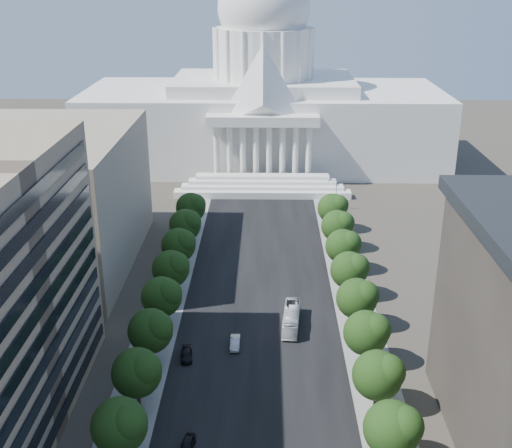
# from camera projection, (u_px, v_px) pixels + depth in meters

# --- Properties ---
(road_asphalt) EXTENTS (30.00, 260.00, 0.01)m
(road_asphalt) POSITION_uv_depth(u_px,v_px,m) (260.00, 283.00, 137.05)
(road_asphalt) COLOR black
(road_asphalt) RESTS_ON ground
(sidewalk_left) EXTENTS (8.00, 260.00, 0.02)m
(sidewalk_left) POSITION_uv_depth(u_px,v_px,m) (171.00, 283.00, 137.36)
(sidewalk_left) COLOR gray
(sidewalk_left) RESTS_ON ground
(sidewalk_right) EXTENTS (8.00, 260.00, 0.02)m
(sidewalk_right) POSITION_uv_depth(u_px,v_px,m) (349.00, 284.00, 136.73)
(sidewalk_right) COLOR gray
(sidewalk_right) RESTS_ON ground
(capitol) EXTENTS (120.00, 56.00, 73.00)m
(capitol) POSITION_uv_depth(u_px,v_px,m) (263.00, 104.00, 217.89)
(capitol) COLOR white
(capitol) RESTS_ON ground
(office_block_left_far) EXTENTS (38.00, 52.00, 30.00)m
(office_block_left_far) POSITION_uv_depth(u_px,v_px,m) (44.00, 200.00, 141.61)
(office_block_left_far) COLOR gray
(office_block_left_far) RESTS_ON ground
(tree_l_c) EXTENTS (7.79, 7.60, 9.97)m
(tree_l_c) POSITION_uv_depth(u_px,v_px,m) (121.00, 425.00, 84.59)
(tree_l_c) COLOR #33261C
(tree_l_c) RESTS_ON ground
(tree_l_d) EXTENTS (7.79, 7.60, 9.97)m
(tree_l_d) POSITION_uv_depth(u_px,v_px,m) (139.00, 372.00, 95.74)
(tree_l_d) COLOR #33261C
(tree_l_d) RESTS_ON ground
(tree_l_e) EXTENTS (7.79, 7.60, 9.97)m
(tree_l_e) POSITION_uv_depth(u_px,v_px,m) (152.00, 330.00, 106.90)
(tree_l_e) COLOR #33261C
(tree_l_e) RESTS_ON ground
(tree_l_f) EXTENTS (7.79, 7.60, 9.97)m
(tree_l_f) POSITION_uv_depth(u_px,v_px,m) (163.00, 296.00, 118.05)
(tree_l_f) COLOR #33261C
(tree_l_f) RESTS_ON ground
(tree_l_g) EXTENTS (7.79, 7.60, 9.97)m
(tree_l_g) POSITION_uv_depth(u_px,v_px,m) (172.00, 268.00, 129.20)
(tree_l_g) COLOR #33261C
(tree_l_g) RESTS_ON ground
(tree_l_h) EXTENTS (7.79, 7.60, 9.97)m
(tree_l_h) POSITION_uv_depth(u_px,v_px,m) (180.00, 244.00, 140.36)
(tree_l_h) COLOR #33261C
(tree_l_h) RESTS_ON ground
(tree_l_i) EXTENTS (7.79, 7.60, 9.97)m
(tree_l_i) POSITION_uv_depth(u_px,v_px,m) (186.00, 224.00, 151.51)
(tree_l_i) COLOR #33261C
(tree_l_i) RESTS_ON ground
(tree_l_j) EXTENTS (7.79, 7.60, 9.97)m
(tree_l_j) POSITION_uv_depth(u_px,v_px,m) (192.00, 207.00, 162.67)
(tree_l_j) COLOR #33261C
(tree_l_j) RESTS_ON ground
(tree_r_c) EXTENTS (7.79, 7.60, 9.97)m
(tree_r_c) POSITION_uv_depth(u_px,v_px,m) (395.00, 428.00, 83.99)
(tree_r_c) COLOR #33261C
(tree_r_c) RESTS_ON ground
(tree_r_d) EXTENTS (7.79, 7.60, 9.97)m
(tree_r_d) POSITION_uv_depth(u_px,v_px,m) (380.00, 374.00, 95.15)
(tree_r_d) COLOR #33261C
(tree_r_d) RESTS_ON ground
(tree_r_e) EXTENTS (7.79, 7.60, 9.97)m
(tree_r_e) POSITION_uv_depth(u_px,v_px,m) (368.00, 332.00, 106.30)
(tree_r_e) COLOR #33261C
(tree_r_e) RESTS_ON ground
(tree_r_f) EXTENTS (7.79, 7.60, 9.97)m
(tree_r_f) POSITION_uv_depth(u_px,v_px,m) (359.00, 298.00, 117.46)
(tree_r_f) COLOR #33261C
(tree_r_f) RESTS_ON ground
(tree_r_g) EXTENTS (7.79, 7.60, 9.97)m
(tree_r_g) POSITION_uv_depth(u_px,v_px,m) (351.00, 269.00, 128.61)
(tree_r_g) COLOR #33261C
(tree_r_g) RESTS_ON ground
(tree_r_h) EXTENTS (7.79, 7.60, 9.97)m
(tree_r_h) POSITION_uv_depth(u_px,v_px,m) (344.00, 245.00, 139.76)
(tree_r_h) COLOR #33261C
(tree_r_h) RESTS_ON ground
(tree_r_i) EXTENTS (7.79, 7.60, 9.97)m
(tree_r_i) POSITION_uv_depth(u_px,v_px,m) (339.00, 225.00, 150.92)
(tree_r_i) COLOR #33261C
(tree_r_i) RESTS_ON ground
(tree_r_j) EXTENTS (7.79, 7.60, 9.97)m
(tree_r_j) POSITION_uv_depth(u_px,v_px,m) (334.00, 208.00, 162.07)
(tree_r_j) COLOR #33261C
(tree_r_j) RESTS_ON ground
(streetlight_b) EXTENTS (2.61, 0.44, 9.00)m
(streetlight_b) POSITION_uv_depth(u_px,v_px,m) (408.00, 436.00, 83.45)
(streetlight_b) COLOR gray
(streetlight_b) RESTS_ON ground
(streetlight_c) EXTENTS (2.61, 0.44, 9.00)m
(streetlight_c) POSITION_uv_depth(u_px,v_px,m) (377.00, 335.00, 106.69)
(streetlight_c) COLOR gray
(streetlight_c) RESTS_ON ground
(streetlight_d) EXTENTS (2.61, 0.44, 9.00)m
(streetlight_d) POSITION_uv_depth(u_px,v_px,m) (358.00, 270.00, 129.93)
(streetlight_d) COLOR gray
(streetlight_d) RESTS_ON ground
(streetlight_e) EXTENTS (2.61, 0.44, 9.00)m
(streetlight_e) POSITION_uv_depth(u_px,v_px,m) (344.00, 224.00, 153.17)
(streetlight_e) COLOR gray
(streetlight_e) RESTS_ON ground
(streetlight_f) EXTENTS (2.61, 0.44, 9.00)m
(streetlight_f) POSITION_uv_depth(u_px,v_px,m) (334.00, 191.00, 176.41)
(streetlight_f) COLOR gray
(streetlight_f) RESTS_ON ground
(car_dark_a) EXTENTS (2.28, 4.48, 1.46)m
(car_dark_a) POSITION_uv_depth(u_px,v_px,m) (187.00, 444.00, 89.39)
(car_dark_a) COLOR black
(car_dark_a) RESTS_ON ground
(car_silver) EXTENTS (1.69, 4.84, 1.60)m
(car_silver) POSITION_uv_depth(u_px,v_px,m) (235.00, 343.00, 113.66)
(car_silver) COLOR #A2A3A9
(car_silver) RESTS_ON ground
(car_dark_b) EXTENTS (2.53, 4.96, 1.38)m
(car_dark_b) POSITION_uv_depth(u_px,v_px,m) (186.00, 355.00, 110.22)
(car_dark_b) COLOR black
(car_dark_b) RESTS_ON ground
(city_bus) EXTENTS (3.90, 12.17, 3.33)m
(city_bus) POSITION_uv_depth(u_px,v_px,m) (291.00, 318.00, 119.95)
(city_bus) COLOR silver
(city_bus) RESTS_ON ground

